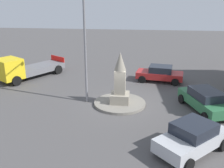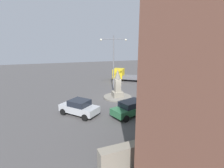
% 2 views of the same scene
% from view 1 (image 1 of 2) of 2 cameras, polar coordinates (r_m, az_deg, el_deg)
% --- Properties ---
extents(ground_plane, '(80.00, 80.00, 0.00)m').
position_cam_1_polar(ground_plane, '(18.56, 1.70, -4.44)').
color(ground_plane, '#4F4C4C').
extents(traffic_island, '(3.61, 3.61, 0.18)m').
position_cam_1_polar(traffic_island, '(18.53, 1.70, -4.18)').
color(traffic_island, gray).
rests_on(traffic_island, ground).
extents(monument, '(1.28, 1.28, 3.56)m').
position_cam_1_polar(monument, '(17.97, 1.75, 0.40)').
color(monument, gray).
rests_on(monument, traffic_island).
extents(streetlamp, '(3.76, 0.28, 7.90)m').
position_cam_1_polar(streetlamp, '(17.79, -5.93, 10.54)').
color(streetlamp, slate).
rests_on(streetlamp, ground).
extents(car_silver_near_island, '(3.96, 4.04, 1.55)m').
position_cam_1_polar(car_silver_near_island, '(13.59, 17.08, -11.02)').
color(car_silver_near_island, '#B7BABF').
rests_on(car_silver_near_island, ground).
extents(car_red_approaching, '(2.41, 4.22, 1.42)m').
position_cam_1_polar(car_red_approaching, '(23.46, 10.36, 2.27)').
color(car_red_approaching, '#B22323').
rests_on(car_red_approaching, ground).
extents(car_green_parked_right, '(4.59, 3.02, 1.50)m').
position_cam_1_polar(car_green_parked_right, '(18.32, 19.54, -3.27)').
color(car_green_parked_right, '#2D6B42').
rests_on(car_green_parked_right, ground).
extents(truck_yellow_parked_left, '(6.32, 5.14, 2.14)m').
position_cam_1_polar(truck_yellow_parked_left, '(24.94, -18.63, 3.17)').
color(truck_yellow_parked_left, yellow).
rests_on(truck_yellow_parked_left, ground).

